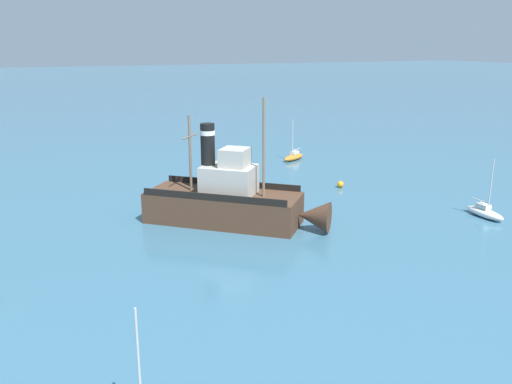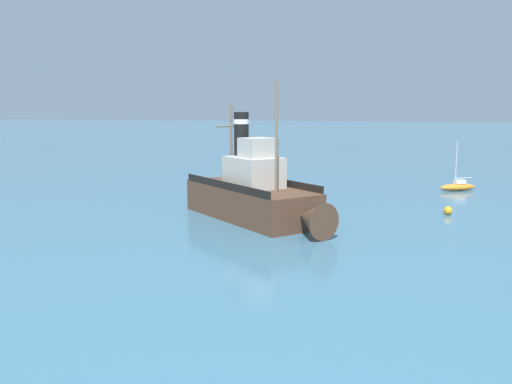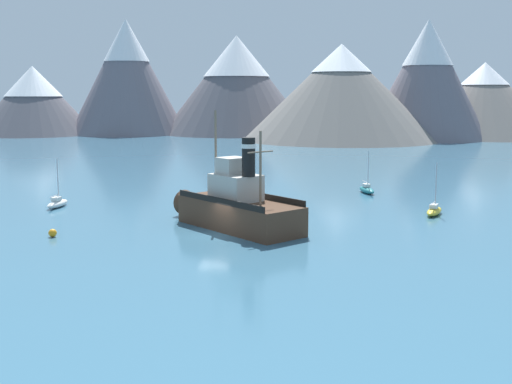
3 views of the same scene
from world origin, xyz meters
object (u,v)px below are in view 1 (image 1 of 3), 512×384
at_px(old_tugboat, 231,201).
at_px(sailboat_white, 485,212).
at_px(sailboat_orange, 294,157).
at_px(mooring_buoy, 340,184).

height_order(old_tugboat, sailboat_white, old_tugboat).
xyz_separation_m(sailboat_orange, sailboat_white, (-3.97, 25.94, 0.00)).
relative_size(sailboat_orange, sailboat_white, 1.00).
height_order(sailboat_orange, mooring_buoy, sailboat_orange).
xyz_separation_m(old_tugboat, mooring_buoy, (-13.75, -5.76, -1.50)).
bearing_deg(sailboat_white, sailboat_orange, -81.30).
distance_m(sailboat_white, mooring_buoy, 13.92).
bearing_deg(mooring_buoy, sailboat_white, 114.28).
bearing_deg(sailboat_orange, mooring_buoy, 82.44).
relative_size(old_tugboat, mooring_buoy, 20.05).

